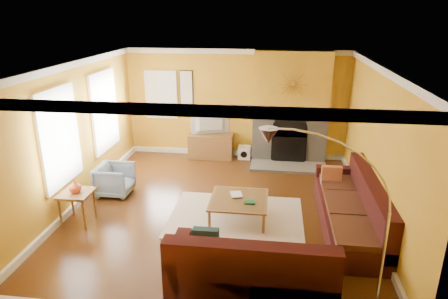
# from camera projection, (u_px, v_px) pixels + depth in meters

# --- Properties ---
(floor) EXTENTS (5.50, 6.00, 0.02)m
(floor) POSITION_uv_depth(u_px,v_px,m) (219.00, 209.00, 7.62)
(floor) COLOR #603414
(floor) RESTS_ON ground
(ceiling) EXTENTS (5.50, 6.00, 0.02)m
(ceiling) POSITION_uv_depth(u_px,v_px,m) (219.00, 65.00, 6.72)
(ceiling) COLOR white
(ceiling) RESTS_ON ground
(wall_back) EXTENTS (5.50, 0.02, 2.70)m
(wall_back) POSITION_uv_depth(u_px,v_px,m) (236.00, 104.00, 9.99)
(wall_back) COLOR gold
(wall_back) RESTS_ON ground
(wall_front) EXTENTS (5.50, 0.02, 2.70)m
(wall_front) POSITION_uv_depth(u_px,v_px,m) (181.00, 226.00, 4.35)
(wall_front) COLOR gold
(wall_front) RESTS_ON ground
(wall_left) EXTENTS (0.02, 6.00, 2.70)m
(wall_left) POSITION_uv_depth(u_px,v_px,m) (74.00, 135.00, 7.50)
(wall_left) COLOR gold
(wall_left) RESTS_ON ground
(wall_right) EXTENTS (0.02, 6.00, 2.70)m
(wall_right) POSITION_uv_depth(u_px,v_px,m) (378.00, 148.00, 6.84)
(wall_right) COLOR gold
(wall_right) RESTS_ON ground
(baseboard) EXTENTS (5.50, 6.00, 0.12)m
(baseboard) POSITION_uv_depth(u_px,v_px,m) (219.00, 205.00, 7.60)
(baseboard) COLOR white
(baseboard) RESTS_ON floor
(crown_molding) EXTENTS (5.50, 6.00, 0.12)m
(crown_molding) POSITION_uv_depth(u_px,v_px,m) (219.00, 69.00, 6.74)
(crown_molding) COLOR white
(crown_molding) RESTS_ON ceiling
(window_left_near) EXTENTS (0.06, 1.22, 1.72)m
(window_left_near) POSITION_uv_depth(u_px,v_px,m) (104.00, 111.00, 8.67)
(window_left_near) COLOR white
(window_left_near) RESTS_ON wall_left
(window_left_far) EXTENTS (0.06, 1.22, 1.72)m
(window_left_far) POSITION_uv_depth(u_px,v_px,m) (59.00, 137.00, 6.89)
(window_left_far) COLOR white
(window_left_far) RESTS_ON wall_left
(window_back) EXTENTS (0.82, 0.06, 1.22)m
(window_back) POSITION_uv_depth(u_px,v_px,m) (161.00, 95.00, 10.10)
(window_back) COLOR white
(window_back) RESTS_ON wall_back
(wall_art) EXTENTS (0.34, 0.04, 1.14)m
(wall_art) POSITION_uv_depth(u_px,v_px,m) (186.00, 93.00, 10.02)
(wall_art) COLOR white
(wall_art) RESTS_ON wall_back
(fireplace) EXTENTS (1.80, 0.40, 2.70)m
(fireplace) POSITION_uv_depth(u_px,v_px,m) (291.00, 108.00, 9.63)
(fireplace) COLOR gray
(fireplace) RESTS_ON floor
(mantel) EXTENTS (1.92, 0.22, 0.08)m
(mantel) POSITION_uv_depth(u_px,v_px,m) (291.00, 114.00, 9.44)
(mantel) COLOR white
(mantel) RESTS_ON fireplace
(hearth) EXTENTS (1.80, 0.70, 0.06)m
(hearth) POSITION_uv_depth(u_px,v_px,m) (288.00, 167.00, 9.55)
(hearth) COLOR gray
(hearth) RESTS_ON floor
(sunburst) EXTENTS (0.70, 0.04, 0.70)m
(sunburst) POSITION_uv_depth(u_px,v_px,m) (292.00, 85.00, 9.21)
(sunburst) COLOR olive
(sunburst) RESTS_ON fireplace
(rug) EXTENTS (2.40, 1.80, 0.02)m
(rug) POSITION_uv_depth(u_px,v_px,m) (236.00, 217.00, 7.29)
(rug) COLOR beige
(rug) RESTS_ON floor
(sectional_sofa) EXTENTS (3.10, 3.70, 0.90)m
(sectional_sofa) POSITION_uv_depth(u_px,v_px,m) (285.00, 212.00, 6.53)
(sectional_sofa) COLOR #3D1313
(sectional_sofa) RESTS_ON floor
(coffee_table) EXTENTS (1.02, 1.02, 0.40)m
(coffee_table) POSITION_uv_depth(u_px,v_px,m) (239.00, 209.00, 7.17)
(coffee_table) COLOR white
(coffee_table) RESTS_ON floor
(media_console) EXTENTS (1.12, 0.50, 0.61)m
(media_console) POSITION_uv_depth(u_px,v_px,m) (211.00, 146.00, 10.16)
(media_console) COLOR brown
(media_console) RESTS_ON floor
(tv) EXTENTS (0.96, 0.45, 0.56)m
(tv) POSITION_uv_depth(u_px,v_px,m) (211.00, 123.00, 9.97)
(tv) COLOR black
(tv) RESTS_ON media_console
(subwoofer) EXTENTS (0.31, 0.31, 0.31)m
(subwoofer) POSITION_uv_depth(u_px,v_px,m) (244.00, 152.00, 10.14)
(subwoofer) COLOR white
(subwoofer) RESTS_ON floor
(armchair) EXTENTS (0.69, 0.67, 0.63)m
(armchair) POSITION_uv_depth(u_px,v_px,m) (115.00, 180.00, 8.11)
(armchair) COLOR gray
(armchair) RESTS_ON floor
(side_table) EXTENTS (0.54, 0.54, 0.59)m
(side_table) POSITION_uv_depth(u_px,v_px,m) (78.00, 208.00, 7.01)
(side_table) COLOR brown
(side_table) RESTS_ON floor
(vase) EXTENTS (0.22, 0.22, 0.23)m
(vase) POSITION_uv_depth(u_px,v_px,m) (75.00, 186.00, 6.88)
(vase) COLOR #DF5721
(vase) RESTS_ON side_table
(book) EXTENTS (0.26, 0.31, 0.03)m
(book) POSITION_uv_depth(u_px,v_px,m) (231.00, 195.00, 7.22)
(book) COLOR white
(book) RESTS_ON coffee_table
(arc_lamp) EXTENTS (1.48, 0.36, 2.36)m
(arc_lamp) POSITION_uv_depth(u_px,v_px,m) (330.00, 228.00, 4.64)
(arc_lamp) COLOR silver
(arc_lamp) RESTS_ON floor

